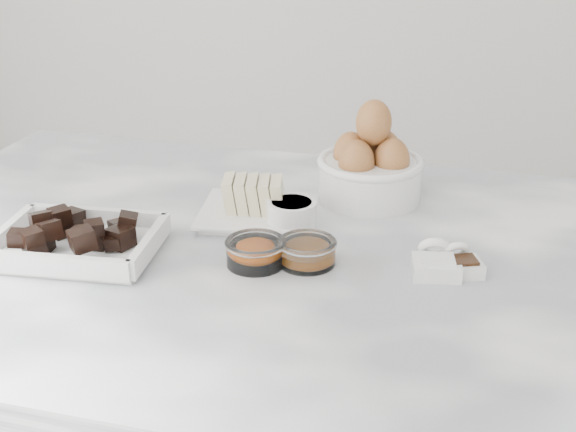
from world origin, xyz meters
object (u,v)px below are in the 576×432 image
object	(u,v)px
butter_plate	(250,204)
honey_bowl	(307,251)
sugar_ramekin	(292,214)
chocolate_dish	(77,238)
egg_bowl	(370,167)
vanilla_spoon	(459,263)
salt_spoon	(436,262)
zest_bowl	(256,251)

from	to	relation	value
butter_plate	honey_bowl	world-z (taller)	butter_plate
butter_plate	sugar_ramekin	xyz separation A→B (m)	(0.07, -0.02, 0.00)
butter_plate	chocolate_dish	bearing A→B (deg)	-137.09
egg_bowl	honey_bowl	xyz separation A→B (m)	(-0.04, -0.25, -0.03)
chocolate_dish	vanilla_spoon	size ratio (longest dim) A/B	3.04
vanilla_spoon	salt_spoon	bearing A→B (deg)	-161.71
sugar_ramekin	zest_bowl	distance (m)	0.12
honey_bowl	vanilla_spoon	world-z (taller)	vanilla_spoon
honey_bowl	vanilla_spoon	xyz separation A→B (m)	(0.20, 0.03, -0.00)
sugar_ramekin	egg_bowl	bearing A→B (deg)	58.86
vanilla_spoon	salt_spoon	world-z (taller)	salt_spoon
chocolate_dish	zest_bowl	world-z (taller)	chocolate_dish
egg_bowl	salt_spoon	xyz separation A→B (m)	(0.13, -0.23, -0.04)
zest_bowl	vanilla_spoon	size ratio (longest dim) A/B	1.08
sugar_ramekin	egg_bowl	distance (m)	0.17
butter_plate	vanilla_spoon	world-z (taller)	butter_plate
salt_spoon	egg_bowl	bearing A→B (deg)	119.31
zest_bowl	butter_plate	bearing A→B (deg)	110.60
chocolate_dish	sugar_ramekin	world-z (taller)	chocolate_dish
sugar_ramekin	egg_bowl	world-z (taller)	egg_bowl
sugar_ramekin	egg_bowl	size ratio (longest dim) A/B	0.43
honey_bowl	chocolate_dish	bearing A→B (deg)	-170.22
honey_bowl	sugar_ramekin	bearing A→B (deg)	115.64
egg_bowl	vanilla_spoon	xyz separation A→B (m)	(0.16, -0.22, -0.04)
honey_bowl	salt_spoon	xyz separation A→B (m)	(0.17, 0.02, -0.00)
chocolate_dish	butter_plate	distance (m)	0.26
chocolate_dish	egg_bowl	world-z (taller)	egg_bowl
egg_bowl	salt_spoon	bearing A→B (deg)	-60.69
zest_bowl	salt_spoon	distance (m)	0.24
honey_bowl	zest_bowl	world-z (taller)	zest_bowl
chocolate_dish	butter_plate	xyz separation A→B (m)	(0.19, 0.18, -0.00)
zest_bowl	vanilla_spoon	bearing A→B (deg)	10.54
egg_bowl	honey_bowl	size ratio (longest dim) A/B	2.11
butter_plate	salt_spoon	world-z (taller)	butter_plate
honey_bowl	vanilla_spoon	bearing A→B (deg)	8.29
egg_bowl	butter_plate	bearing A→B (deg)	-141.95
egg_bowl	zest_bowl	distance (m)	0.29
egg_bowl	vanilla_spoon	bearing A→B (deg)	-54.20
butter_plate	sugar_ramekin	distance (m)	0.07
zest_bowl	salt_spoon	world-z (taller)	salt_spoon
zest_bowl	chocolate_dish	bearing A→B (deg)	-172.25
honey_bowl	zest_bowl	xyz separation A→B (m)	(-0.07, -0.02, 0.00)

